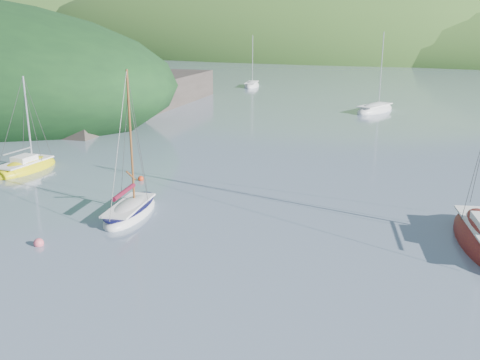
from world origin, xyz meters
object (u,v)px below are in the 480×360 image
at_px(daysailer_white, 130,211).
at_px(distant_sloop_a, 375,110).
at_px(sailboat_yellow, 26,168).
at_px(distant_sloop_c, 252,86).

xyz_separation_m(daysailer_white, distant_sloop_a, (3.79, 41.22, -0.03)).
bearing_deg(daysailer_white, distant_sloop_a, 69.50).
bearing_deg(daysailer_white, sailboat_yellow, 146.55).
xyz_separation_m(daysailer_white, sailboat_yellow, (-12.25, 4.03, -0.03)).
bearing_deg(distant_sloop_c, distant_sloop_a, -51.14).
height_order(sailboat_yellow, distant_sloop_a, distant_sloop_a).
bearing_deg(distant_sloop_c, daysailer_white, -86.83).
distance_m(distant_sloop_a, distant_sloop_c, 29.42).
relative_size(daysailer_white, distant_sloop_a, 0.84).
bearing_deg(distant_sloop_c, sailboat_yellow, -97.62).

